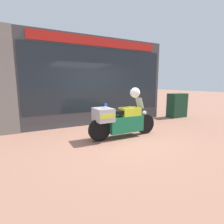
% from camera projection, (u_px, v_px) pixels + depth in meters
% --- Properties ---
extents(ground_plane, '(60.00, 60.00, 0.00)m').
position_uv_depth(ground_plane, '(114.00, 136.00, 5.56)').
color(ground_plane, '#9E6B56').
extents(shop_building, '(6.72, 0.55, 3.47)m').
position_uv_depth(shop_building, '(82.00, 81.00, 6.85)').
color(shop_building, '#424247').
rests_on(shop_building, ground).
extents(window_display, '(5.54, 0.30, 2.01)m').
position_uv_depth(window_display, '(97.00, 112.00, 7.38)').
color(window_display, slate).
rests_on(window_display, ground).
extents(paramedic_motorcycle, '(2.31, 0.63, 1.22)m').
position_uv_depth(paramedic_motorcycle, '(120.00, 120.00, 5.36)').
color(paramedic_motorcycle, black).
rests_on(paramedic_motorcycle, ground).
extents(utility_cabinet, '(0.91, 0.52, 1.17)m').
position_uv_depth(utility_cabinet, '(177.00, 105.00, 8.62)').
color(utility_cabinet, '#193D28').
rests_on(utility_cabinet, ground).
extents(white_helmet, '(0.32, 0.32, 0.32)m').
position_uv_depth(white_helmet, '(135.00, 93.00, 5.47)').
color(white_helmet, white).
rests_on(white_helmet, paramedic_motorcycle).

